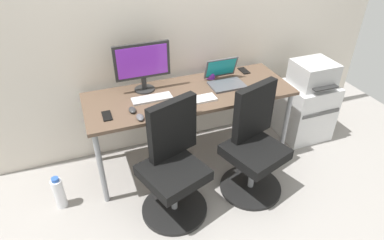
# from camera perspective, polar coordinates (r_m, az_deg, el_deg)

# --- Properties ---
(ground_plane) EXTENTS (5.28, 5.28, 0.00)m
(ground_plane) POSITION_cam_1_polar(r_m,az_deg,el_deg) (3.34, -0.30, -6.43)
(ground_plane) COLOR gray
(back_wall) EXTENTS (4.40, 0.04, 2.60)m
(back_wall) POSITION_cam_1_polar(r_m,az_deg,el_deg) (3.06, -3.16, 17.48)
(back_wall) COLOR silver
(back_wall) RESTS_ON ground
(desk) EXTENTS (1.83, 0.66, 0.74)m
(desk) POSITION_cam_1_polar(r_m,az_deg,el_deg) (2.95, -0.34, 3.66)
(desk) COLOR brown
(desk) RESTS_ON ground
(office_chair_left) EXTENTS (0.56, 0.56, 0.94)m
(office_chair_left) POSITION_cam_1_polar(r_m,az_deg,el_deg) (2.61, -3.24, -7.96)
(office_chair_left) COLOR black
(office_chair_left) RESTS_ON ground
(office_chair_right) EXTENTS (0.56, 0.56, 0.94)m
(office_chair_right) POSITION_cam_1_polar(r_m,az_deg,el_deg) (2.84, 10.53, -4.49)
(office_chair_right) COLOR black
(office_chair_right) RESTS_ON ground
(side_cabinet) EXTENTS (0.48, 0.45, 0.61)m
(side_cabinet) POSITION_cam_1_polar(r_m,az_deg,el_deg) (3.69, 18.90, 1.64)
(side_cabinet) COLOR silver
(side_cabinet) RESTS_ON ground
(printer) EXTENTS (0.38, 0.40, 0.24)m
(printer) POSITION_cam_1_polar(r_m,az_deg,el_deg) (3.50, 20.16, 7.49)
(printer) COLOR #B7B7B7
(printer) RESTS_ON side_cabinet
(water_bottle_on_floor) EXTENTS (0.09, 0.09, 0.31)m
(water_bottle_on_floor) POSITION_cam_1_polar(r_m,az_deg,el_deg) (2.99, -21.88, -11.54)
(water_bottle_on_floor) COLOR white
(water_bottle_on_floor) RESTS_ON ground
(desktop_monitor) EXTENTS (0.48, 0.18, 0.43)m
(desktop_monitor) POSITION_cam_1_polar(r_m,az_deg,el_deg) (2.88, -8.53, 9.52)
(desktop_monitor) COLOR #262626
(desktop_monitor) RESTS_ON desk
(open_laptop) EXTENTS (0.31, 0.29, 0.22)m
(open_laptop) POSITION_cam_1_polar(r_m,az_deg,el_deg) (3.07, 5.61, 7.24)
(open_laptop) COLOR #4C4C51
(open_laptop) RESTS_ON desk
(keyboard_by_monitor) EXTENTS (0.34, 0.12, 0.02)m
(keyboard_by_monitor) POSITION_cam_1_polar(r_m,az_deg,el_deg) (2.83, -6.89, 3.68)
(keyboard_by_monitor) COLOR #B7B7B7
(keyboard_by_monitor) RESTS_ON desk
(keyboard_by_laptop) EXTENTS (0.34, 0.12, 0.02)m
(keyboard_by_laptop) POSITION_cam_1_polar(r_m,az_deg,el_deg) (2.79, 0.79, 3.46)
(keyboard_by_laptop) COLOR silver
(keyboard_by_laptop) RESTS_ON desk
(mouse_by_monitor) EXTENTS (0.06, 0.10, 0.03)m
(mouse_by_monitor) POSITION_cam_1_polar(r_m,az_deg,el_deg) (2.68, -10.22, 1.72)
(mouse_by_monitor) COLOR #2D2D2D
(mouse_by_monitor) RESTS_ON desk
(mouse_by_laptop) EXTENTS (0.06, 0.10, 0.03)m
(mouse_by_laptop) POSITION_cam_1_polar(r_m,az_deg,el_deg) (2.58, -8.91, 0.47)
(mouse_by_laptop) COLOR #515156
(mouse_by_laptop) RESTS_ON desk
(coffee_mug) EXTENTS (0.08, 0.08, 0.09)m
(coffee_mug) POSITION_cam_1_polar(r_m,az_deg,el_deg) (3.15, 3.27, 7.97)
(coffee_mug) COLOR purple
(coffee_mug) RESTS_ON desk
(pen_cup) EXTENTS (0.07, 0.07, 0.10)m
(pen_cup) POSITION_cam_1_polar(r_m,az_deg,el_deg) (3.25, 5.62, 8.82)
(pen_cup) COLOR slate
(pen_cup) RESTS_ON desk
(phone_near_laptop) EXTENTS (0.07, 0.14, 0.01)m
(phone_near_laptop) POSITION_cam_1_polar(r_m,az_deg,el_deg) (2.67, -14.43, 0.70)
(phone_near_laptop) COLOR black
(phone_near_laptop) RESTS_ON desk
(phone_near_monitor) EXTENTS (0.07, 0.14, 0.01)m
(phone_near_monitor) POSITION_cam_1_polar(r_m,az_deg,el_deg) (3.34, 8.91, 8.38)
(phone_near_monitor) COLOR black
(phone_near_monitor) RESTS_ON desk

